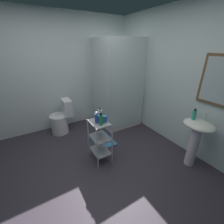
% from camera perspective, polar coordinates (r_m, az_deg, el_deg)
% --- Properties ---
extents(ground_plane, '(4.20, 4.20, 0.02)m').
position_cam_1_polar(ground_plane, '(2.55, -8.12, -22.51)').
color(ground_plane, '#352E38').
extents(wall_back, '(4.20, 0.14, 2.50)m').
position_cam_1_polar(wall_back, '(3.00, 25.36, 10.76)').
color(wall_back, silver).
rests_on(wall_back, ground_plane).
extents(wall_left, '(0.10, 4.20, 2.50)m').
position_cam_1_polar(wall_left, '(3.60, -21.38, 13.30)').
color(wall_left, silver).
rests_on(wall_left, ground_plane).
extents(shower_stall, '(0.92, 0.92, 2.00)m').
position_cam_1_polar(shower_stall, '(3.63, 1.41, 2.05)').
color(shower_stall, white).
rests_on(shower_stall, ground_plane).
extents(pedestal_sink, '(0.46, 0.37, 0.81)m').
position_cam_1_polar(pedestal_sink, '(2.65, 29.82, -7.57)').
color(pedestal_sink, white).
rests_on(pedestal_sink, ground_plane).
extents(sink_faucet, '(0.03, 0.03, 0.10)m').
position_cam_1_polar(sink_faucet, '(2.63, 32.42, -1.49)').
color(sink_faucet, silver).
rests_on(sink_faucet, pedestal_sink).
extents(toilet, '(0.37, 0.49, 0.76)m').
position_cam_1_polar(toilet, '(3.52, -18.99, -2.75)').
color(toilet, white).
rests_on(toilet, ground_plane).
extents(storage_cart, '(0.38, 0.28, 0.74)m').
position_cam_1_polar(storage_cart, '(2.49, -4.75, -10.08)').
color(storage_cart, silver).
rests_on(storage_cart, ground_plane).
extents(hand_soap_bottle, '(0.06, 0.06, 0.17)m').
position_cam_1_polar(hand_soap_bottle, '(2.54, 29.16, -0.91)').
color(hand_soap_bottle, '#2DBC99').
rests_on(hand_soap_bottle, pedestal_sink).
extents(body_wash_bottle_green, '(0.07, 0.07, 0.20)m').
position_cam_1_polar(body_wash_bottle_green, '(2.22, -4.29, -2.93)').
color(body_wash_bottle_green, '#2B8C64').
rests_on(body_wash_bottle_green, storage_cart).
extents(lotion_bottle_white, '(0.07, 0.07, 0.21)m').
position_cam_1_polar(lotion_bottle_white, '(2.36, -4.63, -0.93)').
color(lotion_bottle_white, white).
rests_on(lotion_bottle_white, storage_cart).
extents(shampoo_bottle_blue, '(0.07, 0.07, 0.18)m').
position_cam_1_polar(shampoo_bottle_blue, '(2.28, -5.91, -2.30)').
color(shampoo_bottle_blue, blue).
rests_on(shampoo_bottle_blue, storage_cart).
extents(rinse_cup, '(0.08, 0.08, 0.11)m').
position_cam_1_polar(rinse_cup, '(2.30, -2.91, -2.70)').
color(rinse_cup, '#3870B2').
rests_on(rinse_cup, storage_cart).
extents(bath_mat, '(0.60, 0.40, 0.02)m').
position_cam_1_polar(bath_mat, '(3.20, -3.89, -10.64)').
color(bath_mat, teal).
rests_on(bath_mat, ground_plane).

